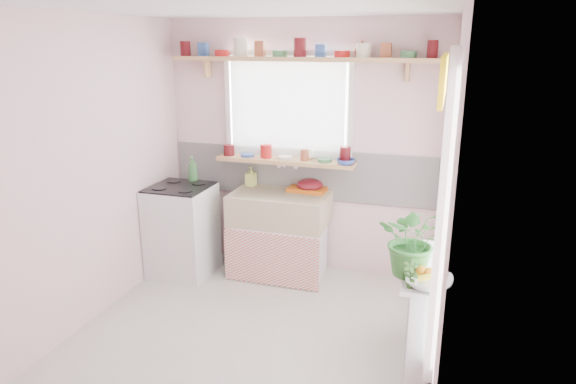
% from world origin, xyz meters
% --- Properties ---
extents(room, '(3.20, 3.20, 3.20)m').
position_xyz_m(room, '(0.66, 0.86, 1.37)').
color(room, silver).
rests_on(room, ground).
extents(sink_unit, '(0.95, 0.65, 1.11)m').
position_xyz_m(sink_unit, '(-0.15, 1.29, 0.43)').
color(sink_unit, white).
rests_on(sink_unit, ground).
extents(cooker, '(0.58, 0.58, 0.93)m').
position_xyz_m(cooker, '(-1.10, 1.05, 0.46)').
color(cooker, white).
rests_on(cooker, ground).
extents(radiator_ledge, '(0.22, 0.95, 0.78)m').
position_xyz_m(radiator_ledge, '(1.30, 0.20, 0.40)').
color(radiator_ledge, white).
rests_on(radiator_ledge, ground).
extents(windowsill, '(1.40, 0.22, 0.04)m').
position_xyz_m(windowsill, '(-0.15, 1.48, 1.14)').
color(windowsill, tan).
rests_on(windowsill, room).
extents(pine_shelf, '(2.52, 0.24, 0.04)m').
position_xyz_m(pine_shelf, '(0.00, 1.47, 2.12)').
color(pine_shelf, tan).
rests_on(pine_shelf, room).
extents(shelf_crockery, '(2.47, 0.11, 0.12)m').
position_xyz_m(shelf_crockery, '(-0.02, 1.47, 2.19)').
color(shelf_crockery, '#590F14').
rests_on(shelf_crockery, pine_shelf).
extents(sill_crockery, '(1.35, 0.11, 0.12)m').
position_xyz_m(sill_crockery, '(-0.17, 1.48, 1.22)').
color(sill_crockery, '#590F14').
rests_on(sill_crockery, windowsill).
extents(dish_tray, '(0.38, 0.30, 0.04)m').
position_xyz_m(dish_tray, '(0.08, 1.50, 0.87)').
color(dish_tray, '#CC5C12').
rests_on(dish_tray, sink_unit).
extents(colander, '(0.34, 0.34, 0.12)m').
position_xyz_m(colander, '(0.10, 1.50, 0.91)').
color(colander, '#580F18').
rests_on(colander, sink_unit).
extents(jade_plant, '(0.47, 0.41, 0.50)m').
position_xyz_m(jade_plant, '(1.21, 0.00, 1.03)').
color(jade_plant, '#30722D').
rests_on(jade_plant, radiator_ledge).
extents(fruit_bowl, '(0.32, 0.32, 0.07)m').
position_xyz_m(fruit_bowl, '(1.33, -0.16, 0.81)').
color(fruit_bowl, silver).
rests_on(fruit_bowl, radiator_ledge).
extents(herb_pot, '(0.11, 0.08, 0.19)m').
position_xyz_m(herb_pot, '(1.21, -0.20, 0.87)').
color(herb_pot, '#335E25').
rests_on(herb_pot, radiator_ledge).
extents(soap_bottle_sink, '(0.10, 0.10, 0.20)m').
position_xyz_m(soap_bottle_sink, '(-0.53, 1.50, 0.95)').
color(soap_bottle_sink, '#BCCE5B').
rests_on(soap_bottle_sink, sink_unit).
extents(sill_cup, '(0.14, 0.14, 0.10)m').
position_xyz_m(sill_cup, '(0.06, 1.54, 1.21)').
color(sill_cup, white).
rests_on(sill_cup, windowsill).
extents(sill_bowl, '(0.18, 0.18, 0.05)m').
position_xyz_m(sill_bowl, '(0.47, 1.42, 1.19)').
color(sill_bowl, '#374EB3').
rests_on(sill_bowl, windowsill).
extents(shelf_vase, '(0.16, 0.16, 0.15)m').
position_xyz_m(shelf_vase, '(0.57, 1.51, 2.21)').
color(shelf_vase, brown).
rests_on(shelf_vase, pine_shelf).
extents(cooker_bottle, '(0.10, 0.10, 0.26)m').
position_xyz_m(cooker_bottle, '(-1.07, 1.27, 1.04)').
color(cooker_bottle, '#3B763C').
rests_on(cooker_bottle, cooker).
extents(fruit, '(0.20, 0.14, 0.10)m').
position_xyz_m(fruit, '(1.34, -0.15, 0.87)').
color(fruit, orange).
rests_on(fruit, fruit_bowl).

